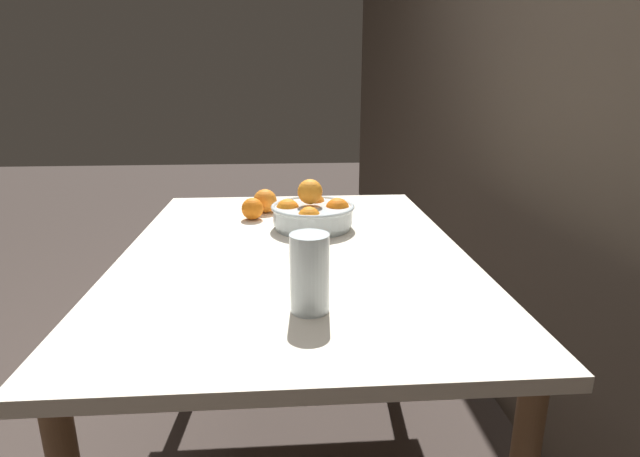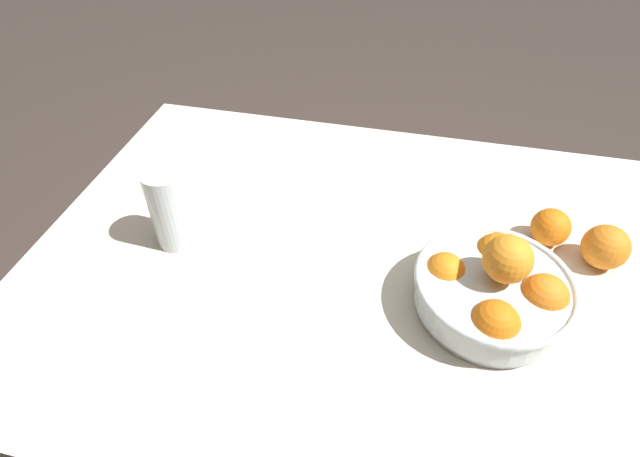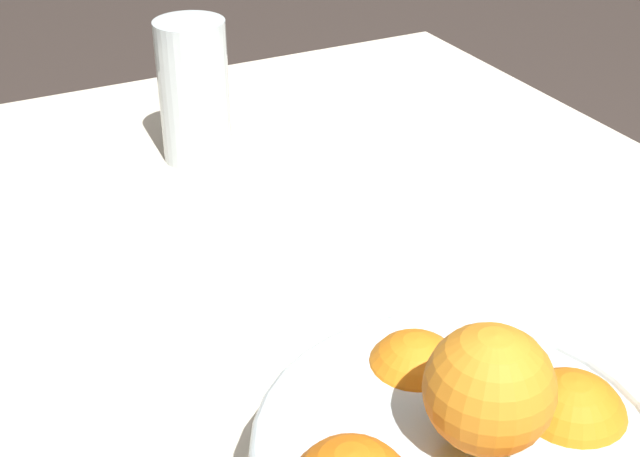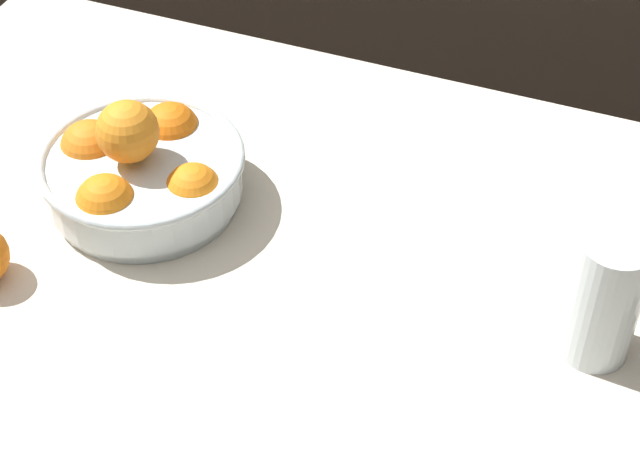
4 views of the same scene
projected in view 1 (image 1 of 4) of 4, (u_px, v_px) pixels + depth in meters
The scene contains 6 objects.
back_wall at pixel (612, 35), 1.25m from camera, with size 8.00×0.05×2.60m, color #4C4238.
dining_table at pixel (295, 277), 1.37m from camera, with size 1.27×0.91×0.75m.
fruit_bowl at pixel (313, 213), 1.53m from camera, with size 0.26×0.26×0.15m.
juice_glass at pixel (310, 277), 0.98m from camera, with size 0.08×0.08×0.16m.
orange_loose_near_bowl at pixel (252, 209), 1.63m from camera, with size 0.07×0.07×0.07m, color orange.
orange_loose_front at pixel (265, 201), 1.71m from camera, with size 0.08×0.08×0.08m, color orange.
Camera 1 is at (1.28, -0.02, 1.20)m, focal length 28.00 mm.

